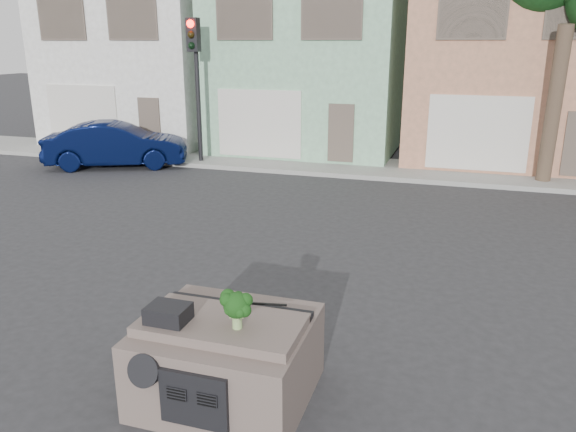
% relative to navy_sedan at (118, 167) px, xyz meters
% --- Properties ---
extents(ground_plane, '(120.00, 120.00, 0.00)m').
position_rel_navy_sedan_xyz_m(ground_plane, '(9.17, -8.37, 0.00)').
color(ground_plane, '#303033').
rests_on(ground_plane, ground).
extents(sidewalk, '(40.00, 3.00, 0.15)m').
position_rel_navy_sedan_xyz_m(sidewalk, '(9.17, 2.13, 0.07)').
color(sidewalk, gray).
rests_on(sidewalk, ground).
extents(townhouse_white, '(7.20, 8.20, 7.55)m').
position_rel_navy_sedan_xyz_m(townhouse_white, '(-1.83, 6.13, 3.77)').
color(townhouse_white, silver).
rests_on(townhouse_white, ground).
extents(townhouse_mint, '(7.20, 8.20, 7.55)m').
position_rel_navy_sedan_xyz_m(townhouse_mint, '(5.67, 6.13, 3.77)').
color(townhouse_mint, '#8BC099').
rests_on(townhouse_mint, ground).
extents(townhouse_tan, '(7.20, 8.20, 7.55)m').
position_rel_navy_sedan_xyz_m(townhouse_tan, '(13.17, 6.13, 3.77)').
color(townhouse_tan, tan).
rests_on(townhouse_tan, ground).
extents(navy_sedan, '(5.09, 3.51, 1.59)m').
position_rel_navy_sedan_xyz_m(navy_sedan, '(0.00, 0.00, 0.00)').
color(navy_sedan, black).
rests_on(navy_sedan, ground).
extents(traffic_signal, '(0.40, 0.40, 5.10)m').
position_rel_navy_sedan_xyz_m(traffic_signal, '(2.67, 1.13, 2.55)').
color(traffic_signal, black).
rests_on(traffic_signal, ground).
extents(tree_near, '(4.40, 4.00, 8.50)m').
position_rel_navy_sedan_xyz_m(tree_near, '(14.17, 1.43, 4.25)').
color(tree_near, '#133D16').
rests_on(tree_near, ground).
extents(car_dashboard, '(2.00, 1.80, 1.12)m').
position_rel_navy_sedan_xyz_m(car_dashboard, '(9.17, -11.37, 0.56)').
color(car_dashboard, '#675750').
rests_on(car_dashboard, ground).
extents(instrument_hump, '(0.48, 0.38, 0.20)m').
position_rel_navy_sedan_xyz_m(instrument_hump, '(8.59, -11.72, 1.22)').
color(instrument_hump, black).
rests_on(instrument_hump, car_dashboard).
extents(wiper_arm, '(0.69, 0.15, 0.02)m').
position_rel_navy_sedan_xyz_m(wiper_arm, '(9.45, -10.99, 1.13)').
color(wiper_arm, black).
rests_on(wiper_arm, car_dashboard).
extents(broccoli, '(0.44, 0.44, 0.45)m').
position_rel_navy_sedan_xyz_m(broccoli, '(9.43, -11.63, 1.35)').
color(broccoli, '#11350E').
rests_on(broccoli, car_dashboard).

